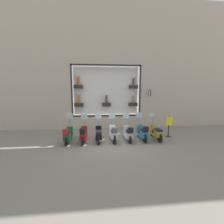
% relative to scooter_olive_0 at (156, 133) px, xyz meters
% --- Properties ---
extents(ground_plane, '(120.00, 120.00, 0.00)m').
position_rel_scooter_olive_0_xyz_m(ground_plane, '(-0.19, 2.93, -0.44)').
color(ground_plane, gray).
extents(building_facade, '(1.19, 36.00, 10.03)m').
position_rel_scooter_olive_0_xyz_m(building_facade, '(3.41, 2.93, 4.69)').
color(building_facade, '#ADA08E').
rests_on(building_facade, ground_plane).
extents(scooter_olive_0, '(1.81, 0.61, 1.57)m').
position_rel_scooter_olive_0_xyz_m(scooter_olive_0, '(0.00, 0.00, 0.00)').
color(scooter_olive_0, black).
rests_on(scooter_olive_0, ground_plane).
extents(scooter_teal_1, '(1.81, 0.61, 1.63)m').
position_rel_scooter_olive_0_xyz_m(scooter_teal_1, '(-0.06, 0.91, 0.04)').
color(scooter_teal_1, black).
rests_on(scooter_teal_1, ground_plane).
extents(scooter_silver_2, '(1.79, 0.60, 1.57)m').
position_rel_scooter_olive_0_xyz_m(scooter_silver_2, '(-0.07, 1.82, 0.02)').
color(scooter_silver_2, black).
rests_on(scooter_silver_2, ground_plane).
extents(scooter_white_3, '(1.81, 0.60, 1.60)m').
position_rel_scooter_olive_0_xyz_m(scooter_white_3, '(-0.06, 2.73, 0.04)').
color(scooter_white_3, black).
rests_on(scooter_white_3, ground_plane).
extents(scooter_black_4, '(1.80, 0.60, 1.63)m').
position_rel_scooter_olive_0_xyz_m(scooter_black_4, '(-0.00, 3.63, -0.01)').
color(scooter_black_4, black).
rests_on(scooter_black_4, ground_plane).
extents(scooter_red_5, '(1.80, 0.60, 1.61)m').
position_rel_scooter_olive_0_xyz_m(scooter_red_5, '(-0.06, 4.54, 0.03)').
color(scooter_red_5, black).
rests_on(scooter_red_5, ground_plane).
extents(scooter_green_6, '(1.79, 0.61, 1.63)m').
position_rel_scooter_olive_0_xyz_m(scooter_green_6, '(-0.07, 5.45, 0.03)').
color(scooter_green_6, black).
rests_on(scooter_green_6, ground_plane).
extents(shop_sign_post, '(0.36, 0.45, 1.40)m').
position_rel_scooter_olive_0_xyz_m(shop_sign_post, '(0.49, -1.04, 0.30)').
color(shop_sign_post, '#232326').
rests_on(shop_sign_post, ground_plane).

